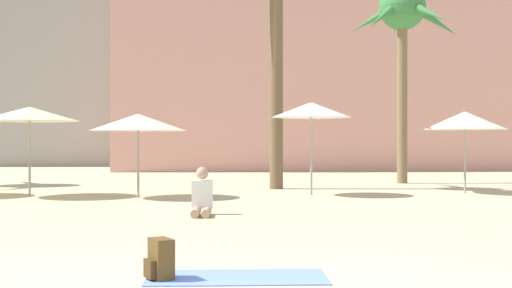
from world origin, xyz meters
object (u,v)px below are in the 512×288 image
at_px(person_mid_center, 202,198).
at_px(cafe_umbrella_0, 138,122).
at_px(palm_tree_center, 402,20).
at_px(cafe_umbrella_2, 311,110).
at_px(cafe_umbrella_1, 30,114).
at_px(beach_towel, 237,277).
at_px(cafe_umbrella_4, 465,121).
at_px(backpack, 160,260).

bearing_deg(person_mid_center, cafe_umbrella_0, -156.66).
height_order(palm_tree_center, cafe_umbrella_2, palm_tree_center).
bearing_deg(cafe_umbrella_1, palm_tree_center, 24.78).
relative_size(cafe_umbrella_1, beach_towel, 1.40).
bearing_deg(cafe_umbrella_4, cafe_umbrella_2, -173.26).
xyz_separation_m(palm_tree_center, cafe_umbrella_1, (-11.23, -5.19, -3.49)).
bearing_deg(palm_tree_center, backpack, -113.64).
height_order(cafe_umbrella_1, beach_towel, cafe_umbrella_1).
bearing_deg(cafe_umbrella_1, beach_towel, -65.89).
height_order(cafe_umbrella_2, person_mid_center, cafe_umbrella_2).
distance_m(palm_tree_center, cafe_umbrella_2, 7.34).
bearing_deg(palm_tree_center, cafe_umbrella_1, -155.22).
bearing_deg(cafe_umbrella_4, backpack, -123.10).
relative_size(palm_tree_center, beach_towel, 3.75).
height_order(cafe_umbrella_0, cafe_umbrella_1, cafe_umbrella_1).
bearing_deg(person_mid_center, backpack, -0.80).
relative_size(cafe_umbrella_4, person_mid_center, 2.46).
height_order(cafe_umbrella_1, cafe_umbrella_2, cafe_umbrella_2).
relative_size(cafe_umbrella_2, backpack, 5.85).
xyz_separation_m(palm_tree_center, cafe_umbrella_0, (-8.41, -5.72, -3.71)).
relative_size(palm_tree_center, cafe_umbrella_4, 3.05).
bearing_deg(person_mid_center, cafe_umbrella_2, 151.93).
bearing_deg(cafe_umbrella_2, cafe_umbrella_1, 179.83).
height_order(cafe_umbrella_2, beach_towel, cafe_umbrella_2).
xyz_separation_m(palm_tree_center, cafe_umbrella_2, (-3.93, -5.21, -3.36)).
relative_size(cafe_umbrella_2, person_mid_center, 2.68).
bearing_deg(person_mid_center, beach_towel, 6.36).
height_order(cafe_umbrella_1, person_mid_center, cafe_umbrella_1).
distance_m(cafe_umbrella_1, backpack, 11.94).
height_order(cafe_umbrella_2, backpack, cafe_umbrella_2).
xyz_separation_m(palm_tree_center, beach_towel, (-6.33, -16.15, -5.60)).
bearing_deg(beach_towel, cafe_umbrella_0, 101.29).
relative_size(cafe_umbrella_0, cafe_umbrella_4, 1.09).
height_order(palm_tree_center, cafe_umbrella_4, palm_tree_center).
height_order(backpack, person_mid_center, person_mid_center).
xyz_separation_m(cafe_umbrella_0, person_mid_center, (1.65, -4.30, -1.58)).
relative_size(cafe_umbrella_0, backpack, 5.84).
relative_size(cafe_umbrella_0, cafe_umbrella_2, 1.00).
distance_m(palm_tree_center, backpack, 18.51).
distance_m(palm_tree_center, cafe_umbrella_0, 10.83).
distance_m(palm_tree_center, beach_towel, 18.23).
height_order(cafe_umbrella_2, cafe_umbrella_4, cafe_umbrella_2).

